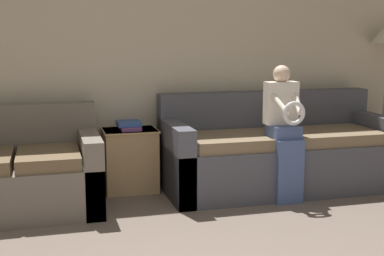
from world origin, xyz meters
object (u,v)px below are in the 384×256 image
couch_main (277,154)px  child_left_seated (285,127)px  book_stack (129,125)px  couch_side (16,174)px  side_shelf (130,159)px

couch_main → child_left_seated: 0.51m
child_left_seated → book_stack: bearing=153.0°
book_stack → couch_main: bearing=-11.6°
couch_side → child_left_seated: child_left_seated is taller
side_shelf → book_stack: 0.33m
couch_main → couch_side: (-2.43, -0.04, -0.03)m
child_left_seated → book_stack: 1.46m
child_left_seated → side_shelf: 1.50m
couch_main → side_shelf: couch_main is taller
couch_main → side_shelf: (-1.40, 0.28, -0.03)m
couch_main → book_stack: 1.47m
child_left_seated → couch_side: bearing=171.8°
side_shelf → book_stack: size_ratio=1.99×
child_left_seated → side_shelf: (-1.30, 0.65, -0.36)m
couch_side → child_left_seated: size_ratio=1.15×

